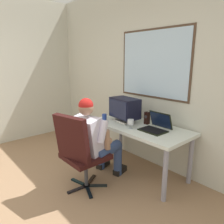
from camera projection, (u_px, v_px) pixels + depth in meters
The scene contains 9 objects.
wall_rear at pixel (152, 75), 3.31m from camera, with size 4.99×0.08×2.86m.
desk at pixel (139, 131), 3.13m from camera, with size 1.51×0.72×0.73m.
office_chair at pixel (79, 149), 2.65m from camera, with size 0.58×0.60×1.04m.
person_seated at pixel (94, 139), 2.87m from camera, with size 0.62×0.87×1.21m.
crt_monitor at pixel (125, 108), 3.27m from camera, with size 0.49×0.32×0.37m.
laptop at pixel (156, 126), 2.90m from camera, with size 0.35×0.34×0.24m.
wine_glass at pixel (131, 122), 2.95m from camera, with size 0.09×0.09×0.13m.
desk_speaker at pixel (147, 118), 3.17m from camera, with size 0.07×0.07×0.18m.
coffee_mug at pixel (104, 117), 3.39m from camera, with size 0.07×0.07×0.10m.
Camera 1 is at (2.11, -0.26, 1.67)m, focal length 34.27 mm.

